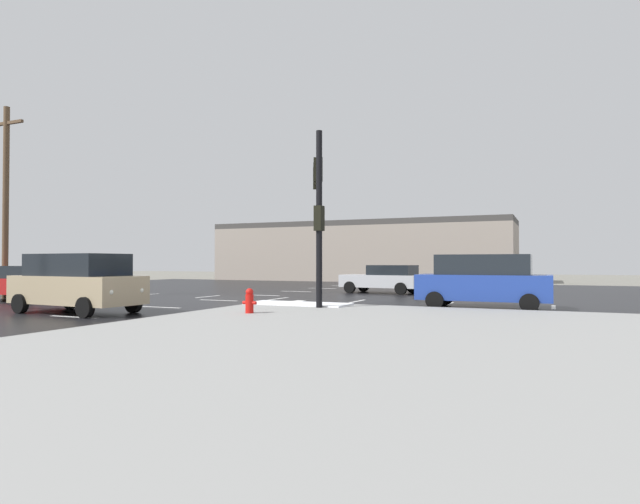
% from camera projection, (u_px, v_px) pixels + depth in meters
% --- Properties ---
extents(ground_plane, '(120.00, 120.00, 0.00)m').
position_uv_depth(ground_plane, '(242.00, 298.00, 26.05)').
color(ground_plane, slate).
extents(road_asphalt, '(44.00, 44.00, 0.02)m').
position_uv_depth(road_asphalt, '(242.00, 298.00, 26.05)').
color(road_asphalt, black).
rests_on(road_asphalt, ground_plane).
extents(sidewalk_corner, '(18.00, 18.00, 0.14)m').
position_uv_depth(sidewalk_corner, '(443.00, 350.00, 10.25)').
color(sidewalk_corner, gray).
rests_on(sidewalk_corner, ground_plane).
extents(snow_strip_curbside, '(4.00, 1.60, 0.06)m').
position_uv_depth(snow_strip_curbside, '(298.00, 304.00, 20.39)').
color(snow_strip_curbside, white).
rests_on(snow_strip_curbside, sidewalk_corner).
extents(lane_markings, '(36.15, 36.15, 0.01)m').
position_uv_depth(lane_markings, '(249.00, 300.00, 24.31)').
color(lane_markings, silver).
rests_on(lane_markings, road_asphalt).
extents(traffic_signal_mast, '(2.26, 4.65, 6.36)m').
position_uv_depth(traffic_signal_mast, '(318.00, 192.00, 20.65)').
color(traffic_signal_mast, black).
rests_on(traffic_signal_mast, sidewalk_corner).
extents(fire_hydrant, '(0.48, 0.26, 0.79)m').
position_uv_depth(fire_hydrant, '(250.00, 301.00, 16.94)').
color(fire_hydrant, red).
rests_on(fire_hydrant, sidewalk_corner).
extents(strip_building_background, '(27.81, 8.00, 5.52)m').
position_uv_depth(strip_building_background, '(361.00, 252.00, 50.58)').
color(strip_building_background, gray).
rests_on(strip_building_background, ground_plane).
extents(sedan_silver, '(4.68, 2.44, 1.58)m').
position_uv_depth(sedan_silver, '(384.00, 278.00, 29.80)').
color(sedan_silver, '#B7BABF').
rests_on(sedan_silver, road_asphalt).
extents(suv_tan, '(4.94, 2.45, 2.03)m').
position_uv_depth(suv_tan, '(77.00, 282.00, 18.22)').
color(suv_tan, tan).
rests_on(suv_tan, road_asphalt).
extents(sedan_red, '(4.58, 2.14, 1.58)m').
position_uv_depth(sedan_red, '(23.00, 283.00, 23.77)').
color(sedan_red, '#B21919').
rests_on(sedan_red, road_asphalt).
extents(suv_blue, '(4.84, 2.18, 2.03)m').
position_uv_depth(suv_blue, '(483.00, 280.00, 19.90)').
color(suv_blue, navy).
rests_on(suv_blue, road_asphalt).
extents(utility_pole_mid, '(2.20, 0.28, 9.30)m').
position_uv_depth(utility_pole_mid, '(6.00, 198.00, 25.67)').
color(utility_pole_mid, brown).
rests_on(utility_pole_mid, ground_plane).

